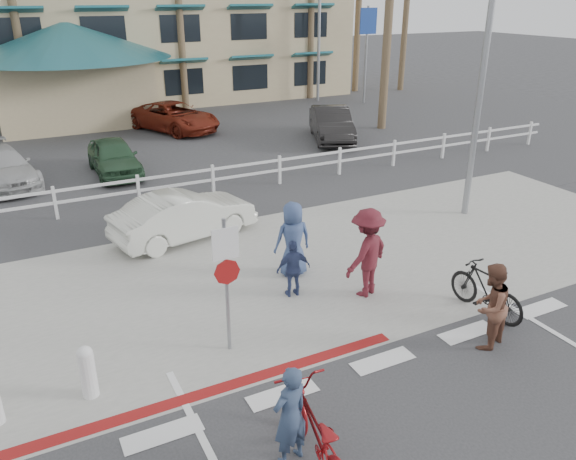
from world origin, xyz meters
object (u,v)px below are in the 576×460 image
sign_post (226,279)px  bike_red (316,434)px  bike_black (486,289)px  car_white_sedan (184,216)px

sign_post → bike_red: 3.27m
bike_red → bike_black: size_ratio=1.20×
sign_post → car_white_sedan: size_ratio=0.75×
bike_black → car_white_sedan: car_white_sedan is taller
sign_post → bike_red: size_ratio=1.33×
sign_post → bike_black: (5.12, -1.17, -0.91)m
bike_red → bike_black: bike_red is taller
bike_red → bike_black: (5.09, 1.98, -0.03)m
bike_red → car_white_sedan: size_ratio=0.56×
bike_red → car_white_sedan: car_white_sedan is taller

